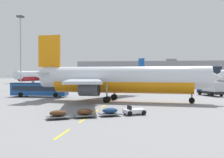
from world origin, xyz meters
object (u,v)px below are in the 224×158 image
Objects in this scene: airliner_mid_left at (36,76)px; fuel_service_truck at (211,88)px; apron_light_mast_near at (21,43)px; airliner_far_center at (159,79)px; baggage_train at (98,112)px; apron_shuttle_bus at (39,89)px; airliner_foreground at (118,79)px.

fuel_service_truck is at bearing -41.54° from airliner_mid_left.
airliner_mid_left is 48.67m from apron_light_mast_near.
baggage_train is (-8.41, -54.15, -2.78)m from airliner_far_center.
airliner_mid_left reaches higher than apron_shuttle_bus.
apron_light_mast_near reaches higher than airliner_far_center.
apron_light_mast_near is at bearing 164.02° from fuel_service_truck.
airliner_far_center reaches higher than apron_shuttle_bus.
apron_light_mast_near reaches higher than airliner_mid_left.
apron_light_mast_near is (15.08, -45.11, 10.29)m from airliner_mid_left.
airliner_far_center is at bearing -34.20° from airliner_mid_left.
apron_shuttle_bus is at bearing -131.36° from airliner_far_center.
airliner_far_center is 54.87m from baggage_train.
baggage_train is at bearing -98.83° from airliner_far_center.
fuel_service_truck is 38.00m from baggage_train.
fuel_service_truck is 0.33× the size of apron_light_mast_near.
airliner_mid_left is at bearing 117.68° from baggage_train.
apron_light_mast_near is at bearing -171.61° from airliner_far_center.
airliner_mid_left is 75.27m from apron_shuttle_bus.
airliner_foreground is 1.28× the size of airliner_far_center.
apron_light_mast_near reaches higher than baggage_train.
airliner_far_center reaches higher than baggage_train.
fuel_service_truck is 56.50m from apron_light_mast_near.
airliner_mid_left is at bearing 114.50° from apron_shuttle_bus.
airliner_far_center is 2.51× the size of baggage_train.
airliner_foreground is 4.73× the size of fuel_service_truck.
airliner_far_center is at bearing 116.79° from fuel_service_truck.
apron_shuttle_bus is 1.10× the size of baggage_train.
apron_shuttle_bus is at bearing -55.38° from apron_light_mast_near.
airliner_foreground is 19.42m from apron_shuttle_bus.
airliner_foreground reaches higher than fuel_service_truck.
airliner_far_center is 2.27× the size of apron_shuttle_bus.
apron_light_mast_near is at bearing 125.14° from baggage_train.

